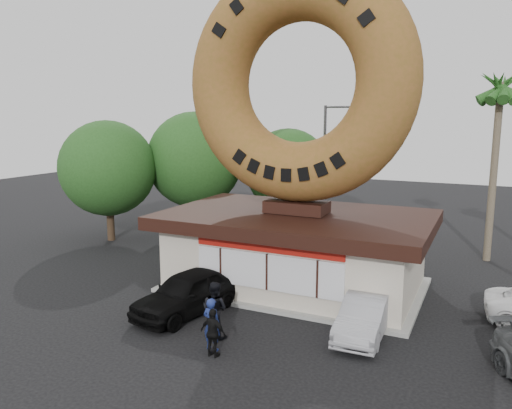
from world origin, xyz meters
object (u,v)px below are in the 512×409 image
at_px(car_black, 187,292).
at_px(car_silver, 365,316).
at_px(donut_shop, 296,247).
at_px(giant_donut, 299,83).
at_px(street_lamp, 326,163).
at_px(person_left, 212,324).
at_px(person_center, 215,309).
at_px(person_right, 213,333).

height_order(car_black, car_silver, car_black).
distance_m(donut_shop, giant_donut, 6.93).
bearing_deg(giant_donut, street_lamp, 100.51).
distance_m(person_left, car_black, 3.25).
height_order(giant_donut, person_center, giant_donut).
bearing_deg(person_left, giant_donut, -87.05).
relative_size(giant_donut, person_center, 5.08).
xyz_separation_m(giant_donut, street_lamp, (-1.86, 10.00, -4.21)).
relative_size(donut_shop, person_right, 7.22).
height_order(person_left, car_silver, person_left).
bearing_deg(street_lamp, person_right, -83.81).
height_order(person_left, person_center, person_center).
xyz_separation_m(donut_shop, giant_donut, (0.00, 0.02, 6.93)).
bearing_deg(car_silver, car_black, -173.19).
relative_size(street_lamp, car_silver, 1.98).
bearing_deg(person_left, street_lamp, -79.37).
relative_size(person_center, car_black, 0.41).
xyz_separation_m(person_left, person_right, (0.27, -0.38, -0.09)).
height_order(donut_shop, giant_donut, giant_donut).
distance_m(donut_shop, car_black, 5.33).
bearing_deg(person_right, person_center, -56.81).
xyz_separation_m(street_lamp, person_center, (1.18, -15.88, -3.52)).
bearing_deg(street_lamp, car_silver, -67.14).
bearing_deg(car_silver, person_center, -154.64).
relative_size(street_lamp, car_black, 1.69).
relative_size(person_left, car_black, 0.37).
xyz_separation_m(person_center, person_right, (0.68, -1.27, -0.19)).
relative_size(person_left, person_center, 0.90).
bearing_deg(person_center, person_left, 119.79).
distance_m(giant_donut, person_left, 10.36).
xyz_separation_m(donut_shop, person_left, (-0.27, -6.75, -0.90)).
xyz_separation_m(person_left, car_black, (-2.37, 2.22, -0.06)).
xyz_separation_m(person_right, car_black, (-2.65, 2.61, 0.03)).
xyz_separation_m(donut_shop, car_silver, (3.86, -3.53, -1.10)).
height_order(donut_shop, person_left, donut_shop).
relative_size(street_lamp, person_center, 4.15).
height_order(person_left, car_black, person_left).
bearing_deg(person_right, car_black, -39.53).
xyz_separation_m(donut_shop, car_black, (-2.64, -4.53, -0.96)).
relative_size(giant_donut, person_left, 5.68).
relative_size(donut_shop, giant_donut, 1.14).
height_order(giant_donut, car_black, giant_donut).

